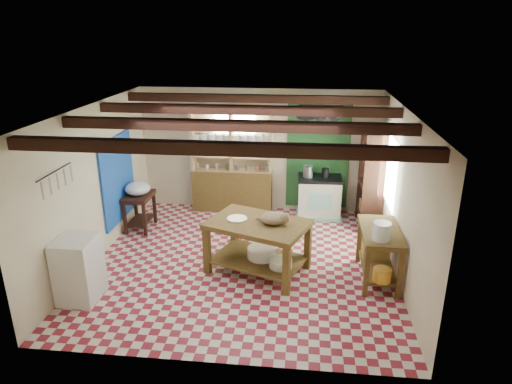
# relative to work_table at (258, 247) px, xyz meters

# --- Properties ---
(floor) EXTENTS (5.00, 5.00, 0.02)m
(floor) POSITION_rel_work_table_xyz_m (-0.28, 0.26, -0.44)
(floor) COLOR maroon
(floor) RESTS_ON ground
(ceiling) EXTENTS (5.00, 5.00, 0.02)m
(ceiling) POSITION_rel_work_table_xyz_m (-0.28, 0.26, 2.17)
(ceiling) COLOR #4F4F55
(ceiling) RESTS_ON wall_back
(wall_back) EXTENTS (5.00, 0.04, 2.60)m
(wall_back) POSITION_rel_work_table_xyz_m (-0.28, 2.76, 0.87)
(wall_back) COLOR beige
(wall_back) RESTS_ON floor
(wall_front) EXTENTS (5.00, 0.04, 2.60)m
(wall_front) POSITION_rel_work_table_xyz_m (-0.28, -2.24, 0.87)
(wall_front) COLOR beige
(wall_front) RESTS_ON floor
(wall_left) EXTENTS (0.04, 5.00, 2.60)m
(wall_left) POSITION_rel_work_table_xyz_m (-2.78, 0.26, 0.87)
(wall_left) COLOR beige
(wall_left) RESTS_ON floor
(wall_right) EXTENTS (0.04, 5.00, 2.60)m
(wall_right) POSITION_rel_work_table_xyz_m (2.22, 0.26, 0.87)
(wall_right) COLOR beige
(wall_right) RESTS_ON floor
(ceiling_beams) EXTENTS (5.00, 3.80, 0.15)m
(ceiling_beams) POSITION_rel_work_table_xyz_m (-0.28, 0.26, 2.05)
(ceiling_beams) COLOR #331911
(ceiling_beams) RESTS_ON ceiling
(blue_wall_patch) EXTENTS (0.04, 1.40, 1.60)m
(blue_wall_patch) POSITION_rel_work_table_xyz_m (-2.75, 1.16, 0.67)
(blue_wall_patch) COLOR #174BB1
(blue_wall_patch) RESTS_ON wall_left
(green_wall_patch) EXTENTS (1.30, 0.04, 2.30)m
(green_wall_patch) POSITION_rel_work_table_xyz_m (0.97, 2.73, 0.82)
(green_wall_patch) COLOR #1F4F24
(green_wall_patch) RESTS_ON wall_back
(window_back) EXTENTS (0.90, 0.02, 0.80)m
(window_back) POSITION_rel_work_table_xyz_m (-0.78, 2.74, 1.27)
(window_back) COLOR white
(window_back) RESTS_ON wall_back
(window_right) EXTENTS (0.02, 1.30, 1.20)m
(window_right) POSITION_rel_work_table_xyz_m (2.20, 1.26, 0.97)
(window_right) COLOR white
(window_right) RESTS_ON wall_right
(utensil_rail) EXTENTS (0.06, 0.90, 0.28)m
(utensil_rail) POSITION_rel_work_table_xyz_m (-2.72, -0.94, 1.35)
(utensil_rail) COLOR black
(utensil_rail) RESTS_ON wall_left
(pot_rack) EXTENTS (0.86, 0.12, 0.36)m
(pot_rack) POSITION_rel_work_table_xyz_m (0.97, 2.31, 1.75)
(pot_rack) COLOR black
(pot_rack) RESTS_ON ceiling
(shelving_unit) EXTENTS (1.70, 0.34, 2.20)m
(shelving_unit) POSITION_rel_work_table_xyz_m (-0.83, 2.57, 0.67)
(shelving_unit) COLOR tan
(shelving_unit) RESTS_ON floor
(tall_rack) EXTENTS (0.40, 0.86, 2.00)m
(tall_rack) POSITION_rel_work_table_xyz_m (2.00, 2.06, 0.57)
(tall_rack) COLOR #331911
(tall_rack) RESTS_ON floor
(work_table) EXTENTS (1.79, 1.49, 0.86)m
(work_table) POSITION_rel_work_table_xyz_m (0.00, 0.00, 0.00)
(work_table) COLOR brown
(work_table) RESTS_ON floor
(stove) EXTENTS (0.90, 0.62, 0.87)m
(stove) POSITION_rel_work_table_xyz_m (1.03, 2.41, 0.00)
(stove) COLOR beige
(stove) RESTS_ON floor
(prep_table) EXTENTS (0.49, 0.71, 0.72)m
(prep_table) POSITION_rel_work_table_xyz_m (-2.48, 1.39, -0.07)
(prep_table) COLOR #331911
(prep_table) RESTS_ON floor
(white_cabinet) EXTENTS (0.54, 0.64, 0.95)m
(white_cabinet) POSITION_rel_work_table_xyz_m (-2.50, -1.07, 0.05)
(white_cabinet) COLOR white
(white_cabinet) RESTS_ON floor
(right_counter) EXTENTS (0.60, 1.19, 0.85)m
(right_counter) POSITION_rel_work_table_xyz_m (1.90, -0.05, -0.01)
(right_counter) COLOR brown
(right_counter) RESTS_ON floor
(cat) EXTENTS (0.48, 0.40, 0.19)m
(cat) POSITION_rel_work_table_xyz_m (0.25, -0.04, 0.53)
(cat) COLOR #9C805A
(cat) RESTS_ON work_table
(steel_tray) EXTENTS (0.42, 0.42, 0.02)m
(steel_tray) POSITION_rel_work_table_xyz_m (-0.35, 0.08, 0.44)
(steel_tray) COLOR #9E9DA5
(steel_tray) RESTS_ON work_table
(basin_large) EXTENTS (0.61, 0.61, 0.17)m
(basin_large) POSITION_rel_work_table_xyz_m (0.06, 0.03, -0.12)
(basin_large) COLOR white
(basin_large) RESTS_ON work_table
(basin_small) EXTENTS (0.47, 0.47, 0.13)m
(basin_small) POSITION_rel_work_table_xyz_m (0.39, -0.25, -0.14)
(basin_small) COLOR white
(basin_small) RESTS_ON work_table
(kettle_left) EXTENTS (0.21, 0.21, 0.23)m
(kettle_left) POSITION_rel_work_table_xyz_m (0.78, 2.40, 0.55)
(kettle_left) COLOR #9E9DA5
(kettle_left) RESTS_ON stove
(kettle_right) EXTENTS (0.15, 0.15, 0.18)m
(kettle_right) POSITION_rel_work_table_xyz_m (1.13, 2.41, 0.53)
(kettle_right) COLOR black
(kettle_right) RESTS_ON stove
(enamel_bowl) EXTENTS (0.49, 0.49, 0.24)m
(enamel_bowl) POSITION_rel_work_table_xyz_m (-2.48, 1.39, 0.41)
(enamel_bowl) COLOR white
(enamel_bowl) RESTS_ON prep_table
(white_bucket) EXTENTS (0.27, 0.27, 0.26)m
(white_bucket) POSITION_rel_work_table_xyz_m (1.85, -0.40, 0.55)
(white_bucket) COLOR white
(white_bucket) RESTS_ON right_counter
(wicker_basket) EXTENTS (0.42, 0.34, 0.29)m
(wicker_basket) POSITION_rel_work_table_xyz_m (1.90, 0.25, -0.06)
(wicker_basket) COLOR #A68843
(wicker_basket) RESTS_ON right_counter
(yellow_tub) EXTENTS (0.27, 0.27, 0.20)m
(yellow_tub) POSITION_rel_work_table_xyz_m (1.90, -0.50, -0.11)
(yellow_tub) COLOR gold
(yellow_tub) RESTS_ON right_counter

